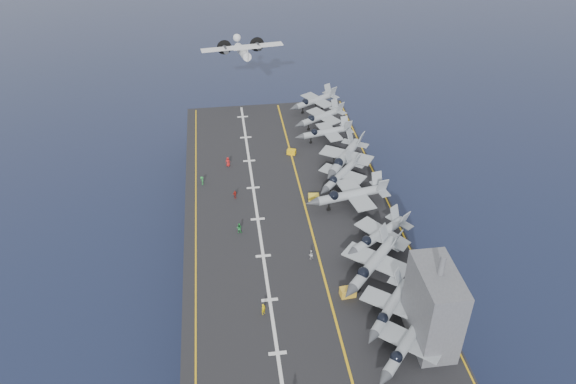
{
  "coord_description": "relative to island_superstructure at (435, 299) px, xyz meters",
  "views": [
    {
      "loc": [
        -11.23,
        -79.51,
        71.79
      ],
      "look_at": [
        0.0,
        4.0,
        13.0
      ],
      "focal_mm": 35.0,
      "sensor_mm": 36.0,
      "label": 1
    }
  ],
  "objects": [
    {
      "name": "island_superstructure",
      "position": [
        0.0,
        0.0,
        0.0
      ],
      "size": [
        5.0,
        10.0,
        15.0
      ],
      "primitive_type": null,
      "color": "#56595E",
      "rests_on": "flight_deck"
    },
    {
      "name": "fighter_jet_3",
      "position": [
        -1.66,
        19.97,
        -5.0
      ],
      "size": [
        17.28,
        16.04,
        4.99
      ],
      "primitive_type": null,
      "color": "#8F98A0",
      "rests_on": "flight_deck"
    },
    {
      "name": "fighter_jet_5",
      "position": [
        -4.06,
        38.91,
        -5.14
      ],
      "size": [
        15.73,
        16.21,
        4.72
      ],
      "primitive_type": null,
      "color": "#9CA6AE",
      "rests_on": "flight_deck"
    },
    {
      "name": "deck_edge_stbd",
      "position": [
        3.5,
        30.0,
        -7.48
      ],
      "size": [
        0.25,
        90.0,
        0.02
      ],
      "primitive_type": "cube",
      "color": "gold",
      "rests_on": "flight_deck"
    },
    {
      "name": "fighter_jet_0",
      "position": [
        -4.11,
        -2.6,
        -5.07
      ],
      "size": [
        16.3,
        16.68,
        4.87
      ],
      "primitive_type": null,
      "color": "#8D949C",
      "rests_on": "flight_deck"
    },
    {
      "name": "crew_3",
      "position": [
        -30.72,
        42.53,
        -6.62
      ],
      "size": [
        0.86,
        1.16,
        1.76
      ],
      "primitive_type": "imported",
      "color": "#1F8535",
      "rests_on": "flight_deck"
    },
    {
      "name": "hull",
      "position": [
        -15.0,
        30.0,
        -12.9
      ],
      "size": [
        36.0,
        90.0,
        10.0
      ],
      "primitive_type": "cube",
      "color": "#56595E",
      "rests_on": "ground"
    },
    {
      "name": "fighter_jet_8",
      "position": [
        -3.37,
        63.38,
        -5.14
      ],
      "size": [
        16.3,
        14.67,
        4.72
      ],
      "primitive_type": null,
      "color": "#99A0AA",
      "rests_on": "flight_deck"
    },
    {
      "name": "fighter_jet_2",
      "position": [
        -4.41,
        13.18,
        -4.76
      ],
      "size": [
        18.38,
        18.81,
        5.49
      ],
      "primitive_type": null,
      "color": "#9DA4AE",
      "rests_on": "flight_deck"
    },
    {
      "name": "fighter_jet_1",
      "position": [
        -4.23,
        4.2,
        -5.12
      ],
      "size": [
        15.66,
        16.4,
        4.75
      ],
      "primitive_type": null,
      "color": "gray",
      "rests_on": "flight_deck"
    },
    {
      "name": "ground",
      "position": [
        -15.0,
        30.0,
        -17.9
      ],
      "size": [
        500.0,
        500.0,
        0.0
      ],
      "primitive_type": "plane",
      "color": "#142135",
      "rests_on": "ground"
    },
    {
      "name": "landing_centerline",
      "position": [
        -21.0,
        30.0,
        -7.48
      ],
      "size": [
        0.5,
        90.0,
        0.02
      ],
      "primitive_type": "cube",
      "color": "silver",
      "rests_on": "flight_deck"
    },
    {
      "name": "fighter_jet_9",
      "position": [
        -3.37,
        71.88,
        -5.14
      ],
      "size": [
        16.3,
        14.67,
        4.72
      ],
      "primitive_type": null,
      "color": "#99A0AA",
      "rests_on": "flight_deck"
    },
    {
      "name": "transport_plane",
      "position": [
        -19.74,
        81.5,
        4.12
      ],
      "size": [
        21.35,
        15.84,
        4.7
      ],
      "primitive_type": null,
      "color": "silver"
    },
    {
      "name": "flight_deck",
      "position": [
        -15.0,
        30.0,
        -7.7
      ],
      "size": [
        38.0,
        92.0,
        0.4
      ],
      "primitive_type": "cube",
      "color": "black",
      "rests_on": "hull"
    },
    {
      "name": "fighter_jet_6",
      "position": [
        -1.99,
        44.76,
        -4.73
      ],
      "size": [
        17.72,
        19.2,
        5.55
      ],
      "primitive_type": null,
      "color": "gray",
      "rests_on": "flight_deck"
    },
    {
      "name": "crew_5",
      "position": [
        -25.42,
        48.64,
        -6.5
      ],
      "size": [
        1.43,
        1.26,
        2.0
      ],
      "primitive_type": "imported",
      "color": "#B21919",
      "rests_on": "flight_deck"
    },
    {
      "name": "crew_2",
      "position": [
        -24.5,
        26.69,
        -6.54
      ],
      "size": [
        1.29,
        1.0,
        1.92
      ],
      "primitive_type": "imported",
      "color": "green",
      "rests_on": "flight_deck"
    },
    {
      "name": "tow_cart_b",
      "position": [
        -10.09,
        34.5,
        -6.91
      ],
      "size": [
        2.09,
        1.48,
        1.18
      ],
      "primitive_type": null,
      "color": "yellow",
      "rests_on": "flight_deck"
    },
    {
      "name": "crew_1",
      "position": [
        -22.17,
        7.4,
        -6.55
      ],
      "size": [
        1.35,
        1.31,
        1.89
      ],
      "primitive_type": "imported",
      "color": "#D9B707",
      "rests_on": "flight_deck"
    },
    {
      "name": "crew_7",
      "position": [
        -13.34,
        18.35,
        -6.64
      ],
      "size": [
        1.2,
        0.99,
        1.72
      ],
      "primitive_type": "imported",
      "color": "silver",
      "rests_on": "flight_deck"
    },
    {
      "name": "crew_4",
      "position": [
        -24.64,
        37.08,
        -6.67
      ],
      "size": [
        1.19,
        1.03,
        1.66
      ],
      "primitive_type": "imported",
      "color": "#A11B14",
      "rests_on": "flight_deck"
    },
    {
      "name": "deck_edge_port",
      "position": [
        -32.0,
        30.0,
        -7.48
      ],
      "size": [
        0.25,
        90.0,
        0.02
      ],
      "primitive_type": "cube",
      "color": "gold",
      "rests_on": "flight_deck"
    },
    {
      "name": "fighter_jet_7",
      "position": [
        -3.55,
        56.28,
        -5.24
      ],
      "size": [
        14.61,
        11.32,
        4.52
      ],
      "primitive_type": null,
      "color": "#8D959C",
      "rests_on": "flight_deck"
    },
    {
      "name": "fighter_jet_4",
      "position": [
        -3.69,
        31.71,
        -4.79
      ],
      "size": [
        17.35,
        13.29,
        5.42
      ],
      "primitive_type": null,
      "color": "#8D959B",
      "rests_on": "flight_deck"
    },
    {
      "name": "tow_cart_c",
      "position": [
        -11.91,
        51.58,
        -6.97
      ],
      "size": [
        2.07,
        1.74,
        1.06
      ],
      "primitive_type": null,
      "color": "#EDB20C",
      "rests_on": "flight_deck"
    },
    {
      "name": "tow_cart_a",
      "position": [
        -9.21,
        9.38,
        -6.81
      ],
      "size": [
        2.42,
        1.69,
        1.38
      ],
      "primitive_type": null,
      "color": "gold",
      "rests_on": "flight_deck"
    },
    {
      "name": "foul_line",
      "position": [
        -12.0,
        30.0,
        -7.48
      ],
      "size": [
        0.35,
        90.0,
        0.02
      ],
      "primitive_type": "cube",
      "color": "gold",
      "rests_on": "flight_deck"
    }
  ]
}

